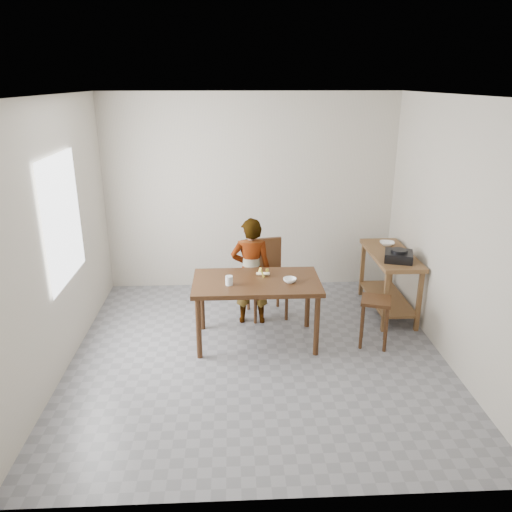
{
  "coord_description": "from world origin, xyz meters",
  "views": [
    {
      "loc": [
        -0.26,
        -4.77,
        2.84
      ],
      "look_at": [
        0.0,
        0.4,
        1.0
      ],
      "focal_mm": 35.0,
      "sensor_mm": 36.0,
      "label": 1
    }
  ],
  "objects_px": {
    "stool": "(374,322)",
    "child": "(251,271)",
    "dining_table": "(256,311)",
    "prep_counter": "(389,282)",
    "dining_chair": "(267,280)"
  },
  "relations": [
    {
      "from": "stool",
      "to": "child",
      "type": "bearing_deg",
      "value": 154.56
    },
    {
      "from": "dining_table",
      "to": "child",
      "type": "bearing_deg",
      "value": 94.57
    },
    {
      "from": "dining_table",
      "to": "stool",
      "type": "xyz_separation_m",
      "value": [
        1.31,
        -0.14,
        -0.1
      ]
    },
    {
      "from": "stool",
      "to": "prep_counter",
      "type": "bearing_deg",
      "value": 64.17
    },
    {
      "from": "dining_table",
      "to": "dining_chair",
      "type": "height_order",
      "value": "dining_chair"
    },
    {
      "from": "dining_table",
      "to": "prep_counter",
      "type": "bearing_deg",
      "value": 22.15
    },
    {
      "from": "dining_chair",
      "to": "child",
      "type": "bearing_deg",
      "value": -150.87
    },
    {
      "from": "dining_table",
      "to": "dining_chair",
      "type": "relative_size",
      "value": 1.46
    },
    {
      "from": "dining_table",
      "to": "child",
      "type": "xyz_separation_m",
      "value": [
        -0.04,
        0.5,
        0.29
      ]
    },
    {
      "from": "prep_counter",
      "to": "child",
      "type": "height_order",
      "value": "child"
    },
    {
      "from": "dining_table",
      "to": "prep_counter",
      "type": "relative_size",
      "value": 1.17
    },
    {
      "from": "prep_counter",
      "to": "dining_chair",
      "type": "relative_size",
      "value": 1.25
    },
    {
      "from": "prep_counter",
      "to": "dining_table",
      "type": "bearing_deg",
      "value": -157.85
    },
    {
      "from": "prep_counter",
      "to": "stool",
      "type": "bearing_deg",
      "value": -115.83
    },
    {
      "from": "dining_table",
      "to": "prep_counter",
      "type": "distance_m",
      "value": 1.86
    }
  ]
}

